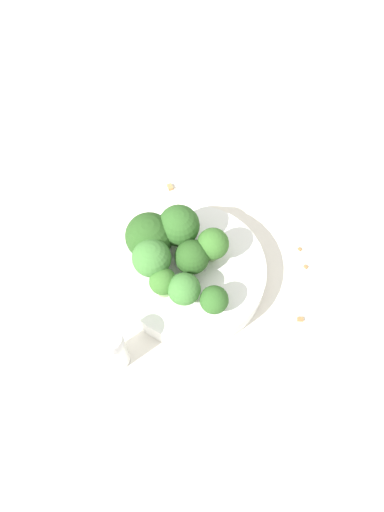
% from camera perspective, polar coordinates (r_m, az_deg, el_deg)
% --- Properties ---
extents(ground_plane, '(3.00, 3.00, 0.00)m').
position_cam_1_polar(ground_plane, '(0.65, 0.00, -2.65)').
color(ground_plane, silver).
extents(bowl, '(0.19, 0.19, 0.03)m').
position_cam_1_polar(bowl, '(0.63, 0.00, -2.00)').
color(bowl, white).
rests_on(bowl, ground_plane).
extents(broccoli_floret_0, '(0.03, 0.03, 0.04)m').
position_cam_1_polar(broccoli_floret_0, '(0.58, 2.54, -5.07)').
color(broccoli_floret_0, '#8EB770').
rests_on(broccoli_floret_0, bowl).
extents(broccoli_floret_1, '(0.05, 0.05, 0.06)m').
position_cam_1_polar(broccoli_floret_1, '(0.59, -4.63, -0.28)').
color(broccoli_floret_1, '#84AD66').
rests_on(broccoli_floret_1, bowl).
extents(broccoli_floret_2, '(0.04, 0.04, 0.05)m').
position_cam_1_polar(broccoli_floret_2, '(0.59, 0.01, -0.30)').
color(broccoli_floret_2, '#8EB770').
rests_on(broccoli_floret_2, bowl).
extents(broccoli_floret_3, '(0.04, 0.04, 0.05)m').
position_cam_1_polar(broccoli_floret_3, '(0.60, 2.40, 1.33)').
color(broccoli_floret_3, '#84AD66').
rests_on(broccoli_floret_3, bowl).
extents(broccoli_floret_4, '(0.05, 0.05, 0.06)m').
position_cam_1_polar(broccoli_floret_4, '(0.60, -1.51, 3.46)').
color(broccoli_floret_4, '#7A9E5B').
rests_on(broccoli_floret_4, bowl).
extents(broccoli_floret_5, '(0.06, 0.06, 0.06)m').
position_cam_1_polar(broccoli_floret_5, '(0.61, -4.90, 2.22)').
color(broccoli_floret_5, '#84AD66').
rests_on(broccoli_floret_5, bowl).
extents(broccoli_floret_6, '(0.04, 0.04, 0.05)m').
position_cam_1_polar(broccoli_floret_6, '(0.58, -1.34, -3.77)').
color(broccoli_floret_6, '#84AD66').
rests_on(broccoli_floret_6, bowl).
extents(broccoli_floret_7, '(0.03, 0.03, 0.04)m').
position_cam_1_polar(broccoli_floret_7, '(0.58, -3.32, -3.03)').
color(broccoli_floret_7, '#84AD66').
rests_on(broccoli_floret_7, bowl).
extents(pepper_shaker, '(0.03, 0.03, 0.08)m').
position_cam_1_polar(pepper_shaker, '(0.58, -8.94, -10.43)').
color(pepper_shaker, silver).
rests_on(pepper_shaker, ground_plane).
extents(almond_crumb_0, '(0.01, 0.01, 0.01)m').
position_cam_1_polar(almond_crumb_0, '(0.72, -2.53, 7.98)').
color(almond_crumb_0, '#AD7F4C').
rests_on(almond_crumb_0, ground_plane).
extents(almond_crumb_1, '(0.01, 0.01, 0.01)m').
position_cam_1_polar(almond_crumb_1, '(0.68, 12.23, 0.81)').
color(almond_crumb_1, olive).
rests_on(almond_crumb_1, ground_plane).
extents(almond_crumb_2, '(0.01, 0.01, 0.01)m').
position_cam_1_polar(almond_crumb_2, '(0.64, 12.30, -7.03)').
color(almond_crumb_2, olive).
rests_on(almond_crumb_2, ground_plane).
extents(almond_crumb_3, '(0.01, 0.01, 0.01)m').
position_cam_1_polar(almond_crumb_3, '(0.67, 12.89, -1.16)').
color(almond_crumb_3, olive).
rests_on(almond_crumb_3, ground_plane).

